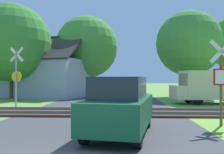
{
  "coord_description": "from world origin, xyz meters",
  "views": [
    {
      "loc": [
        1.08,
        -4.31,
        1.74
      ],
      "look_at": [
        0.5,
        8.88,
        1.8
      ],
      "focal_mm": 40.0,
      "sensor_mm": 36.0,
      "label": 1
    }
  ],
  "objects_px": {
    "stop_sign_near": "(221,78)",
    "parked_car": "(121,106)",
    "house": "(47,77)",
    "tree_center": "(87,47)",
    "tree_left": "(11,43)",
    "mail_truck": "(211,86)",
    "crossing_sign_far": "(16,74)",
    "tree_right": "(189,43)"
  },
  "relations": [
    {
      "from": "tree_center",
      "to": "tree_left",
      "type": "relative_size",
      "value": 0.98
    },
    {
      "from": "stop_sign_near",
      "to": "parked_car",
      "type": "bearing_deg",
      "value": 22.17
    },
    {
      "from": "tree_left",
      "to": "parked_car",
      "type": "height_order",
      "value": "tree_left"
    },
    {
      "from": "tree_right",
      "to": "mail_truck",
      "type": "xyz_separation_m",
      "value": [
        -0.03,
        -5.77,
        -3.67
      ]
    },
    {
      "from": "crossing_sign_far",
      "to": "tree_center",
      "type": "relative_size",
      "value": 0.45
    },
    {
      "from": "house",
      "to": "mail_truck",
      "type": "bearing_deg",
      "value": -9.98
    },
    {
      "from": "crossing_sign_far",
      "to": "parked_car",
      "type": "distance_m",
      "value": 9.29
    },
    {
      "from": "stop_sign_near",
      "to": "tree_center",
      "type": "height_order",
      "value": "tree_center"
    },
    {
      "from": "tree_center",
      "to": "parked_car",
      "type": "xyz_separation_m",
      "value": [
        3.6,
        -17.39,
        -3.98
      ]
    },
    {
      "from": "parked_car",
      "to": "tree_left",
      "type": "bearing_deg",
      "value": 136.03
    },
    {
      "from": "stop_sign_near",
      "to": "house",
      "type": "height_order",
      "value": "house"
    },
    {
      "from": "house",
      "to": "tree_center",
      "type": "distance_m",
      "value": 4.92
    },
    {
      "from": "stop_sign_near",
      "to": "tree_right",
      "type": "distance_m",
      "value": 14.32
    },
    {
      "from": "tree_center",
      "to": "crossing_sign_far",
      "type": "bearing_deg",
      "value": -103.93
    },
    {
      "from": "house",
      "to": "parked_car",
      "type": "relative_size",
      "value": 2.25
    },
    {
      "from": "parked_car",
      "to": "crossing_sign_far",
      "type": "bearing_deg",
      "value": 142.96
    },
    {
      "from": "house",
      "to": "stop_sign_near",
      "type": "bearing_deg",
      "value": -37.12
    },
    {
      "from": "stop_sign_near",
      "to": "crossing_sign_far",
      "type": "relative_size",
      "value": 0.88
    },
    {
      "from": "tree_right",
      "to": "parked_car",
      "type": "relative_size",
      "value": 1.86
    },
    {
      "from": "crossing_sign_far",
      "to": "house",
      "type": "relative_size",
      "value": 0.37
    },
    {
      "from": "tree_center",
      "to": "tree_left",
      "type": "distance_m",
      "value": 7.18
    },
    {
      "from": "tree_left",
      "to": "stop_sign_near",
      "type": "bearing_deg",
      "value": -41.68
    },
    {
      "from": "stop_sign_near",
      "to": "parked_car",
      "type": "relative_size",
      "value": 0.74
    },
    {
      "from": "house",
      "to": "tree_center",
      "type": "height_order",
      "value": "tree_center"
    },
    {
      "from": "house",
      "to": "tree_left",
      "type": "height_order",
      "value": "tree_left"
    },
    {
      "from": "tree_right",
      "to": "mail_truck",
      "type": "relative_size",
      "value": 1.55
    },
    {
      "from": "tree_left",
      "to": "mail_truck",
      "type": "bearing_deg",
      "value": -13.42
    },
    {
      "from": "crossing_sign_far",
      "to": "tree_center",
      "type": "distance_m",
      "value": 11.28
    },
    {
      "from": "stop_sign_near",
      "to": "tree_right",
      "type": "height_order",
      "value": "tree_right"
    },
    {
      "from": "tree_center",
      "to": "parked_car",
      "type": "distance_m",
      "value": 18.2
    },
    {
      "from": "tree_center",
      "to": "tree_left",
      "type": "height_order",
      "value": "tree_left"
    },
    {
      "from": "tree_center",
      "to": "parked_car",
      "type": "height_order",
      "value": "tree_center"
    },
    {
      "from": "crossing_sign_far",
      "to": "tree_left",
      "type": "bearing_deg",
      "value": 126.02
    },
    {
      "from": "tree_right",
      "to": "crossing_sign_far",
      "type": "bearing_deg",
      "value": -145.18
    },
    {
      "from": "house",
      "to": "parked_car",
      "type": "height_order",
      "value": "house"
    },
    {
      "from": "tree_left",
      "to": "tree_right",
      "type": "bearing_deg",
      "value": 7.58
    },
    {
      "from": "tree_right",
      "to": "tree_center",
      "type": "bearing_deg",
      "value": 168.06
    },
    {
      "from": "tree_left",
      "to": "mail_truck",
      "type": "height_order",
      "value": "tree_left"
    },
    {
      "from": "crossing_sign_far",
      "to": "stop_sign_near",
      "type": "bearing_deg",
      "value": -18.52
    },
    {
      "from": "parked_car",
      "to": "house",
      "type": "bearing_deg",
      "value": 124.88
    },
    {
      "from": "mail_truck",
      "to": "parked_car",
      "type": "height_order",
      "value": "mail_truck"
    },
    {
      "from": "mail_truck",
      "to": "parked_car",
      "type": "bearing_deg",
      "value": 141.0
    }
  ]
}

